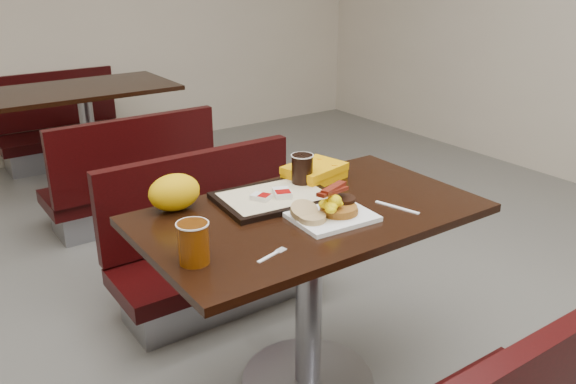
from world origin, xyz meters
TOP-DOWN VIEW (x-y plane):
  - floor at (0.00, 0.00)m, footprint 6.00×7.00m
  - table_near at (0.00, 0.00)m, footprint 1.20×0.70m
  - bench_near_n at (0.00, 0.70)m, footprint 1.00×0.46m
  - table_far at (0.00, 2.60)m, footprint 1.20×0.70m
  - bench_far_s at (0.00, 1.90)m, footprint 1.00×0.46m
  - bench_far_n at (0.00, 3.30)m, footprint 1.00×0.46m
  - platter at (0.02, -0.10)m, footprint 0.28×0.23m
  - pancake_stack at (0.05, -0.10)m, footprint 0.17×0.17m
  - sausage_patty at (0.08, -0.08)m, footprint 0.09×0.09m
  - scrambled_eggs at (0.01, -0.12)m, footprint 0.10×0.09m
  - bacon_strips at (0.02, -0.09)m, footprint 0.18×0.13m
  - muffin_bottom at (-0.07, -0.10)m, footprint 0.10×0.10m
  - muffin_top at (-0.07, -0.06)m, footprint 0.11×0.11m
  - coffee_cup_near at (-0.51, -0.11)m, footprint 0.12×0.12m
  - fork at (-0.32, -0.21)m, footprint 0.12×0.05m
  - knife at (0.27, -0.16)m, footprint 0.06×0.17m
  - condiment_syrup at (-0.07, -0.01)m, footprint 0.05×0.05m
  - condiment_ketchup at (-0.00, 0.03)m, footprint 0.04×0.04m
  - tray at (-0.05, 0.15)m, footprint 0.43×0.33m
  - hashbrown_sleeve_left at (-0.11, 0.15)m, footprint 0.08×0.08m
  - hashbrown_sleeve_right at (-0.03, 0.13)m, footprint 0.09×0.10m
  - coffee_cup_far at (0.11, 0.20)m, footprint 0.10×0.10m
  - clamshell at (0.20, 0.24)m, footprint 0.26×0.22m
  - paper_bag at (-0.38, 0.28)m, footprint 0.20×0.16m

SIDE VIEW (x-z plane):
  - floor at x=0.00m, z-range -0.01..0.01m
  - bench_near_n at x=0.00m, z-range 0.00..0.72m
  - bench_far_s at x=0.00m, z-range 0.00..0.72m
  - bench_far_n at x=0.00m, z-range 0.00..0.72m
  - table_near at x=0.00m, z-range 0.00..0.75m
  - table_far at x=0.00m, z-range 0.00..0.75m
  - fork at x=-0.32m, z-range 0.75..0.75m
  - knife at x=0.27m, z-range 0.75..0.75m
  - condiment_ketchup at x=0.00m, z-range 0.75..0.76m
  - condiment_syrup at x=-0.07m, z-range 0.75..0.76m
  - platter at x=0.02m, z-range 0.75..0.77m
  - tray at x=-0.05m, z-range 0.75..0.77m
  - muffin_bottom at x=-0.07m, z-range 0.77..0.79m
  - hashbrown_sleeve_left at x=-0.11m, z-range 0.77..0.79m
  - pancake_stack at x=0.05m, z-range 0.77..0.79m
  - hashbrown_sleeve_right at x=-0.03m, z-range 0.77..0.79m
  - clamshell at x=0.20m, z-range 0.75..0.81m
  - muffin_top at x=-0.07m, z-range 0.76..0.82m
  - sausage_patty at x=0.08m, z-range 0.79..0.81m
  - coffee_cup_near at x=-0.51m, z-range 0.75..0.88m
  - paper_bag at x=-0.38m, z-range 0.75..0.88m
  - scrambled_eggs at x=0.01m, z-range 0.79..0.84m
  - coffee_cup_far at x=0.11m, z-range 0.77..0.88m
  - bacon_strips at x=0.02m, z-range 0.84..0.86m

